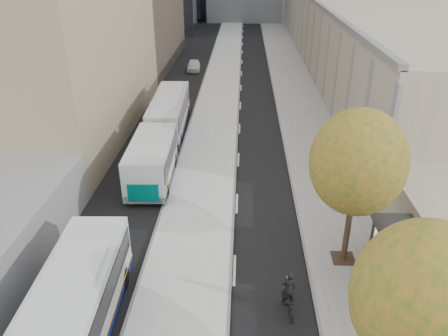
# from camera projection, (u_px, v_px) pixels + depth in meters

# --- Properties ---
(bus_platform) EXTENTS (4.25, 150.00, 0.15)m
(bus_platform) POSITION_uv_depth(u_px,v_px,m) (217.00, 108.00, 41.06)
(bus_platform) COLOR silver
(bus_platform) RESTS_ON ground
(sidewalk) EXTENTS (4.75, 150.00, 0.08)m
(sidewalk) POSITION_uv_depth(u_px,v_px,m) (302.00, 109.00, 40.76)
(sidewalk) COLOR gray
(sidewalk) RESTS_ON ground
(building_tan) EXTENTS (18.00, 92.00, 8.00)m
(building_tan) POSITION_uv_depth(u_px,v_px,m) (359.00, 20.00, 64.38)
(building_tan) COLOR #A19D81
(building_tan) RESTS_ON ground
(bus_shelter) EXTENTS (1.90, 4.40, 2.53)m
(bus_shelter) POSITION_uv_depth(u_px,v_px,m) (409.00, 250.00, 18.29)
(bus_shelter) COLOR #383A3F
(bus_shelter) RESTS_ON sidewalk
(tree_b) EXTENTS (4.00, 4.00, 6.97)m
(tree_b) POSITION_uv_depth(u_px,v_px,m) (425.00, 300.00, 11.77)
(tree_b) COLOR black
(tree_b) RESTS_ON sidewalk
(tree_c) EXTENTS (4.20, 4.20, 7.28)m
(tree_c) POSITION_uv_depth(u_px,v_px,m) (358.00, 163.00, 18.81)
(tree_c) COLOR black
(tree_c) RESTS_ON sidewalk
(bus_far) EXTENTS (3.07, 17.06, 2.83)m
(bus_far) POSITION_uv_depth(u_px,v_px,m) (163.00, 130.00, 32.18)
(bus_far) COLOR silver
(bus_far) RESTS_ON ground
(cyclist) EXTENTS (0.77, 1.72, 2.13)m
(cyclist) POSITION_uv_depth(u_px,v_px,m) (288.00, 298.00, 17.76)
(cyclist) COLOR black
(cyclist) RESTS_ON ground
(distant_car) EXTENTS (1.81, 3.94, 1.31)m
(distant_car) POSITION_uv_depth(u_px,v_px,m) (194.00, 65.00, 53.48)
(distant_car) COLOR silver
(distant_car) RESTS_ON ground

